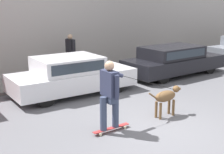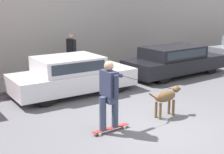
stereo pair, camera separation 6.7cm
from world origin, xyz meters
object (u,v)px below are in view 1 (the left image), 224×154
Objects in this scene: parked_car_2 at (174,61)px; skateboarder at (110,92)px; dog at (166,97)px; pedestrian_with_bag at (71,53)px; parked_car_1 at (71,76)px.

parked_car_2 is 6.30m from skateboarder.
dog is 1.83m from skateboarder.
parked_car_2 is 2.71× the size of pedestrian_with_bag.
parked_car_1 is 4.68m from parked_car_2.
parked_car_1 is 3.65× the size of dog.
parked_car_2 is at bearing 0.62° from parked_car_1.
pedestrian_with_bag is (-3.75, 1.81, 0.41)m from parked_car_2.
pedestrian_with_bag is (1.63, 5.07, 0.05)m from skateboarder.
pedestrian_with_bag is at bearing 63.33° from parked_car_1.
skateboarder is at bearing -150.25° from parked_car_2.
pedestrian_with_bag is at bearing 70.91° from skateboarder.
skateboarder reaches higher than parked_car_1.
pedestrian_with_bag is at bearing 90.87° from dog.
skateboarder is (-1.78, 0.01, 0.42)m from dog.
parked_car_1 is 3.36m from skateboarder.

